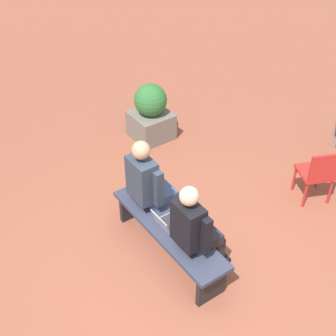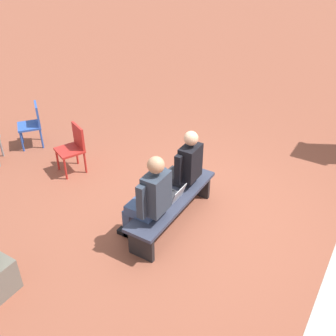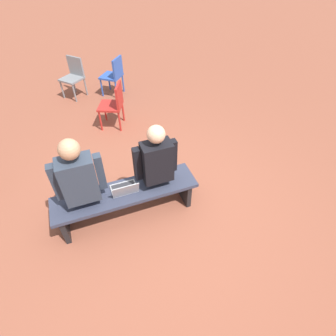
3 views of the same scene
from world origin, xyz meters
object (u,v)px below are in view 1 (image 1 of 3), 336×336
object	(u,v)px
person_student	(196,229)
plastic_chair_by_pillar	(318,172)
bench	(168,232)
laptop	(167,223)
planter	(151,114)
person_adult	(150,184)

from	to	relation	value
person_student	plastic_chair_by_pillar	bearing A→B (deg)	-87.99
bench	person_student	bearing A→B (deg)	-170.87
bench	plastic_chair_by_pillar	distance (m)	2.21
person_student	plastic_chair_by_pillar	distance (m)	2.13
plastic_chair_by_pillar	laptop	bearing A→B (deg)	81.03
person_student	planter	world-z (taller)	person_student
laptop	plastic_chair_by_pillar	distance (m)	2.22
person_adult	laptop	xyz separation A→B (m)	(-0.47, 0.08, -0.23)
plastic_chair_by_pillar	planter	xyz separation A→B (m)	(2.60, 0.94, -0.04)
plastic_chair_by_pillar	bench	bearing A→B (deg)	81.19
person_adult	planter	world-z (taller)	person_adult
laptop	person_adult	bearing A→B (deg)	-9.81
bench	laptop	world-z (taller)	laptop
laptop	planter	xyz separation A→B (m)	(2.25, -1.26, -0.06)
bench	person_adult	distance (m)	0.61
person_adult	laptop	size ratio (longest dim) A/B	4.31
person_student	person_adult	distance (m)	0.89
person_student	laptop	bearing A→B (deg)	10.55
planter	person_adult	bearing A→B (deg)	146.50
bench	plastic_chair_by_pillar	size ratio (longest dim) A/B	2.14
person_adult	laptop	bearing A→B (deg)	170.19
bench	person_student	distance (m)	0.55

